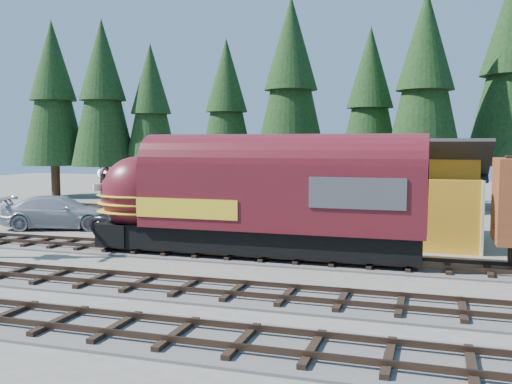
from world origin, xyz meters
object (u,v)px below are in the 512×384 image
(locomotive, at_px, (245,203))
(caboose, at_px, (267,182))
(depot, at_px, (357,183))
(pickup_truck_a, at_px, (143,222))
(pickup_truck_b, at_px, (60,212))

(locomotive, relative_size, caboose, 1.70)
(depot, height_order, pickup_truck_a, depot)
(caboose, distance_m, pickup_truck_a, 11.20)
(pickup_truck_b, bearing_deg, locomotive, -128.30)
(locomotive, height_order, pickup_truck_a, locomotive)
(depot, distance_m, pickup_truck_a, 11.71)
(depot, relative_size, caboose, 1.43)
(caboose, height_order, pickup_truck_b, caboose)
(depot, xyz_separation_m, pickup_truck_b, (-17.26, -1.75, -2.00))
(depot, xyz_separation_m, caboose, (-7.15, 7.50, -0.62))
(caboose, bearing_deg, pickup_truck_a, -111.14)
(depot, height_order, pickup_truck_b, depot)
(pickup_truck_a, bearing_deg, caboose, -13.37)
(pickup_truck_a, bearing_deg, depot, -67.91)
(pickup_truck_a, bearing_deg, pickup_truck_b, 87.56)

